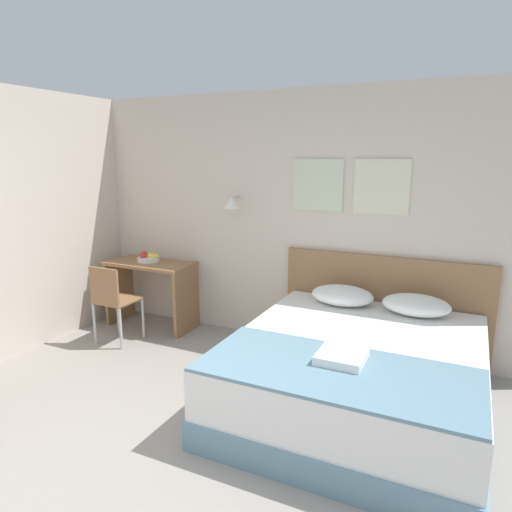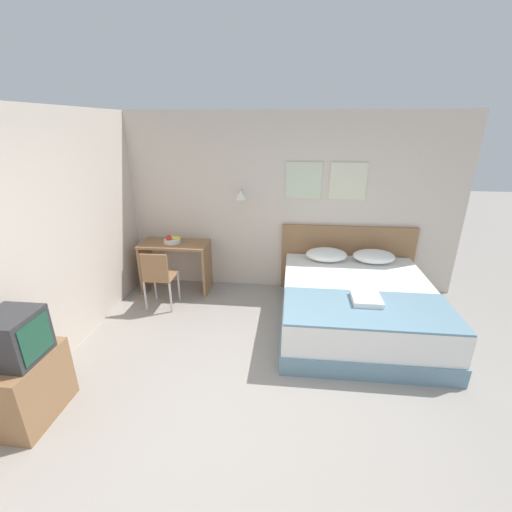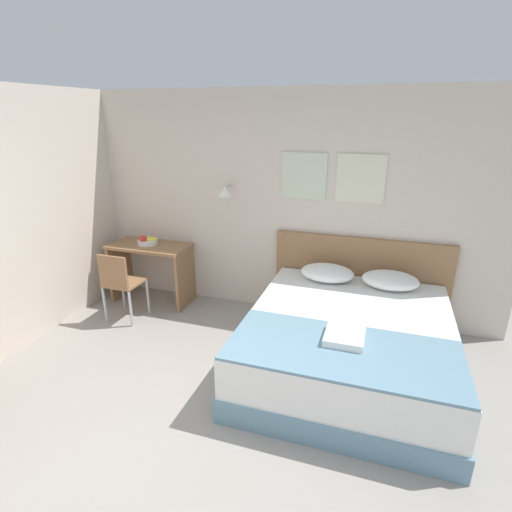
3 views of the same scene
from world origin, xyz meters
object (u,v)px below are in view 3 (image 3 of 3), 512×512
object	(u,v)px
throw_blanket	(342,351)
fruit_bowl	(147,241)
pillow_right	(390,280)
folded_towel_near_foot	(345,337)
pillow_left	(327,273)
bed	(348,345)
desk_chair	(120,281)
desk	(151,263)
headboard	(359,280)

from	to	relation	value
throw_blanket	fruit_bowl	world-z (taller)	fruit_bowl
pillow_right	folded_towel_near_foot	size ratio (longest dim) A/B	1.77
folded_towel_near_foot	pillow_left	bearing A→B (deg)	104.91
pillow_right	fruit_bowl	distance (m)	3.00
pillow_right	throw_blanket	size ratio (longest dim) A/B	0.33
pillow_right	folded_towel_near_foot	distance (m)	1.30
bed	desk_chair	distance (m)	2.68
throw_blanket	desk	bearing A→B (deg)	151.84
desk	desk_chair	distance (m)	0.61
headboard	bed	bearing A→B (deg)	-90.00
bed	pillow_left	xyz separation A→B (m)	(-0.34, 0.80, 0.39)
fruit_bowl	pillow_left	bearing A→B (deg)	-0.25
pillow_left	pillow_right	xyz separation A→B (m)	(0.67, 0.00, 0.00)
pillow_right	desk	xyz separation A→B (m)	(-2.96, -0.00, -0.16)
throw_blanket	folded_towel_near_foot	size ratio (longest dim) A/B	5.42
pillow_left	pillow_right	world-z (taller)	same
pillow_left	desk_chair	xyz separation A→B (m)	(-2.33, -0.61, -0.17)
throw_blanket	desk	distance (m)	2.98
headboard	throw_blanket	world-z (taller)	headboard
pillow_right	folded_towel_near_foot	bearing A→B (deg)	-105.08
desk	fruit_bowl	distance (m)	0.30
headboard	desk	bearing A→B (deg)	-173.79
throw_blanket	desk_chair	bearing A→B (deg)	163.32
throw_blanket	folded_towel_near_foot	world-z (taller)	folded_towel_near_foot
fruit_bowl	desk_chair	bearing A→B (deg)	-91.15
bed	pillow_left	distance (m)	0.95
pillow_left	desk_chair	world-z (taller)	desk_chair
throw_blanket	desk_chair	world-z (taller)	desk_chair
desk_chair	fruit_bowl	xyz separation A→B (m)	(0.01, 0.62, 0.31)
pillow_left	desk	bearing A→B (deg)	-179.98
bed	desk	xyz separation A→B (m)	(-2.62, 0.79, 0.23)
headboard	desk_chair	xyz separation A→B (m)	(-2.67, -0.89, -0.01)
bed	fruit_bowl	world-z (taller)	fruit_bowl
desk	pillow_left	bearing A→B (deg)	0.02
desk	fruit_bowl	world-z (taller)	fruit_bowl
pillow_left	desk	xyz separation A→B (m)	(-2.29, -0.00, -0.16)
headboard	pillow_right	distance (m)	0.47
pillow_right	fruit_bowl	world-z (taller)	fruit_bowl
desk	desk_chair	xyz separation A→B (m)	(-0.04, -0.60, -0.01)
folded_towel_near_foot	fruit_bowl	bearing A→B (deg)	154.45
headboard	fruit_bowl	bearing A→B (deg)	-174.10
bed	headboard	bearing A→B (deg)	90.00
bed	desk_chair	xyz separation A→B (m)	(-2.67, 0.19, 0.22)
bed	throw_blanket	distance (m)	0.68
pillow_right	throw_blanket	bearing A→B (deg)	-103.49
pillow_right	desk_chair	bearing A→B (deg)	-168.61
pillow_left	fruit_bowl	bearing A→B (deg)	179.75
folded_towel_near_foot	desk_chair	world-z (taller)	desk_chair
pillow_left	folded_towel_near_foot	xyz separation A→B (m)	(0.33, -1.26, -0.04)
pillow_left	throw_blanket	world-z (taller)	pillow_left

